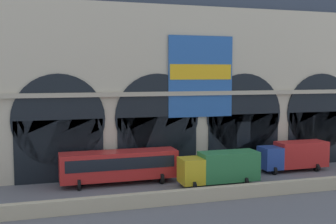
# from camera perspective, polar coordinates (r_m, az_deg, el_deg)

# --- Properties ---
(ground_plane) EXTENTS (200.00, 200.00, 0.00)m
(ground_plane) POSITION_cam_1_polar(r_m,az_deg,el_deg) (40.86, 7.19, -9.55)
(ground_plane) COLOR slate
(quay_parapet_wall) EXTENTS (90.00, 0.70, 1.10)m
(quay_parapet_wall) POSITION_cam_1_polar(r_m,az_deg,el_deg) (36.53, 10.35, -10.48)
(quay_parapet_wall) COLOR #BCAD8C
(quay_parapet_wall) RESTS_ON ground
(station_building) EXTENTS (50.59, 5.59, 21.12)m
(station_building) POSITION_cam_1_polar(r_m,az_deg,el_deg) (46.55, 3.53, 5.06)
(station_building) COLOR beige
(station_building) RESTS_ON ground
(bus_midwest) EXTENTS (11.00, 3.25, 3.10)m
(bus_midwest) POSITION_cam_1_polar(r_m,az_deg,el_deg) (40.23, -6.63, -7.17)
(bus_midwest) COLOR red
(bus_midwest) RESTS_ON ground
(box_truck_center) EXTENTS (7.50, 2.91, 3.12)m
(box_truck_center) POSITION_cam_1_polar(r_m,az_deg,el_deg) (39.78, 7.04, -7.43)
(box_truck_center) COLOR gold
(box_truck_center) RESTS_ON ground
(box_truck_mideast) EXTENTS (7.50, 2.91, 3.12)m
(box_truck_mideast) POSITION_cam_1_polar(r_m,az_deg,el_deg) (47.24, 16.67, -5.61)
(box_truck_mideast) COLOR #28479E
(box_truck_mideast) RESTS_ON ground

